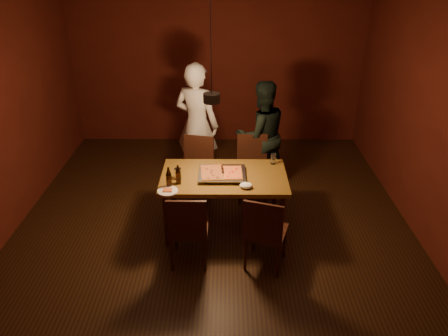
{
  "coord_description": "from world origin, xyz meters",
  "views": [
    {
      "loc": [
        0.16,
        -4.47,
        3.18
      ],
      "look_at": [
        0.13,
        0.13,
        0.85
      ],
      "focal_mm": 35.0,
      "sensor_mm": 36.0,
      "label": 1
    }
  ],
  "objects_px": {
    "chair_near_right": "(265,228)",
    "plate_slice": "(168,191)",
    "chair_near_left": "(188,225)",
    "pizza_tray": "(222,174)",
    "dining_table": "(224,181)",
    "beer_bottle_a": "(169,177)",
    "beer_bottle_b": "(178,175)",
    "chair_far_right": "(252,161)",
    "diner_white": "(197,125)",
    "chair_far_left": "(197,163)",
    "diner_dark": "(261,135)",
    "pendant_lamp": "(212,97)"
  },
  "relations": [
    {
      "from": "chair_far_right",
      "to": "beer_bottle_a",
      "type": "relative_size",
      "value": 1.98
    },
    {
      "from": "chair_far_right",
      "to": "chair_near_left",
      "type": "height_order",
      "value": "same"
    },
    {
      "from": "pizza_tray",
      "to": "beer_bottle_a",
      "type": "relative_size",
      "value": 2.25
    },
    {
      "from": "dining_table",
      "to": "chair_far_left",
      "type": "relative_size",
      "value": 2.99
    },
    {
      "from": "chair_far_left",
      "to": "dining_table",
      "type": "bearing_deg",
      "value": 128.41
    },
    {
      "from": "dining_table",
      "to": "beer_bottle_a",
      "type": "xyz_separation_m",
      "value": [
        -0.62,
        -0.28,
        0.2
      ]
    },
    {
      "from": "chair_near_left",
      "to": "dining_table",
      "type": "bearing_deg",
      "value": 62.63
    },
    {
      "from": "diner_white",
      "to": "diner_dark",
      "type": "relative_size",
      "value": 1.14
    },
    {
      "from": "beer_bottle_a",
      "to": "chair_near_right",
      "type": "bearing_deg",
      "value": -25.0
    },
    {
      "from": "chair_near_left",
      "to": "pizza_tray",
      "type": "height_order",
      "value": "chair_near_left"
    },
    {
      "from": "chair_near_left",
      "to": "pizza_tray",
      "type": "bearing_deg",
      "value": 63.33
    },
    {
      "from": "chair_far_left",
      "to": "pendant_lamp",
      "type": "bearing_deg",
      "value": 117.69
    },
    {
      "from": "diner_dark",
      "to": "beer_bottle_b",
      "type": "bearing_deg",
      "value": 33.79
    },
    {
      "from": "dining_table",
      "to": "diner_dark",
      "type": "xyz_separation_m",
      "value": [
        0.52,
        1.17,
        0.11
      ]
    },
    {
      "from": "beer_bottle_b",
      "to": "chair_far_right",
      "type": "bearing_deg",
      "value": 48.78
    },
    {
      "from": "diner_white",
      "to": "chair_far_right",
      "type": "bearing_deg",
      "value": 173.24
    },
    {
      "from": "pendant_lamp",
      "to": "dining_table",
      "type": "bearing_deg",
      "value": 44.91
    },
    {
      "from": "chair_far_right",
      "to": "beer_bottle_a",
      "type": "distance_m",
      "value": 1.54
    },
    {
      "from": "chair_near_right",
      "to": "diner_dark",
      "type": "bearing_deg",
      "value": 105.34
    },
    {
      "from": "pizza_tray",
      "to": "beer_bottle_a",
      "type": "bearing_deg",
      "value": -159.12
    },
    {
      "from": "chair_near_left",
      "to": "plate_slice",
      "type": "bearing_deg",
      "value": 126.66
    },
    {
      "from": "pizza_tray",
      "to": "beer_bottle_a",
      "type": "distance_m",
      "value": 0.66
    },
    {
      "from": "chair_near_left",
      "to": "diner_white",
      "type": "distance_m",
      "value": 2.05
    },
    {
      "from": "chair_near_left",
      "to": "plate_slice",
      "type": "height_order",
      "value": "chair_near_left"
    },
    {
      "from": "diner_white",
      "to": "pendant_lamp",
      "type": "relative_size",
      "value": 1.64
    },
    {
      "from": "chair_far_right",
      "to": "chair_near_right",
      "type": "xyz_separation_m",
      "value": [
        0.05,
        -1.61,
        0.0
      ]
    },
    {
      "from": "beer_bottle_b",
      "to": "pendant_lamp",
      "type": "distance_m",
      "value": 0.98
    },
    {
      "from": "chair_far_right",
      "to": "chair_far_left",
      "type": "bearing_deg",
      "value": 3.34
    },
    {
      "from": "chair_near_left",
      "to": "beer_bottle_b",
      "type": "xyz_separation_m",
      "value": [
        -0.14,
        0.52,
        0.33
      ]
    },
    {
      "from": "chair_far_left",
      "to": "pizza_tray",
      "type": "relative_size",
      "value": 0.91
    },
    {
      "from": "pizza_tray",
      "to": "pendant_lamp",
      "type": "height_order",
      "value": "pendant_lamp"
    },
    {
      "from": "dining_table",
      "to": "plate_slice",
      "type": "height_order",
      "value": "plate_slice"
    },
    {
      "from": "pizza_tray",
      "to": "chair_far_left",
      "type": "bearing_deg",
      "value": 111.08
    },
    {
      "from": "dining_table",
      "to": "beer_bottle_b",
      "type": "distance_m",
      "value": 0.59
    },
    {
      "from": "plate_slice",
      "to": "diner_dark",
      "type": "bearing_deg",
      "value": 53.72
    },
    {
      "from": "plate_slice",
      "to": "chair_near_left",
      "type": "bearing_deg",
      "value": -53.72
    },
    {
      "from": "dining_table",
      "to": "chair_far_right",
      "type": "xyz_separation_m",
      "value": [
        0.39,
        0.83,
        -0.14
      ]
    },
    {
      "from": "chair_near_right",
      "to": "plate_slice",
      "type": "relative_size",
      "value": 2.3
    },
    {
      "from": "dining_table",
      "to": "chair_near_left",
      "type": "relative_size",
      "value": 3.09
    },
    {
      "from": "dining_table",
      "to": "plate_slice",
      "type": "xyz_separation_m",
      "value": [
        -0.62,
        -0.39,
        0.08
      ]
    },
    {
      "from": "chair_far_right",
      "to": "chair_near_left",
      "type": "xyz_separation_m",
      "value": [
        -0.77,
        -1.56,
        0.0
      ]
    },
    {
      "from": "beer_bottle_a",
      "to": "pendant_lamp",
      "type": "relative_size",
      "value": 0.22
    },
    {
      "from": "dining_table",
      "to": "chair_near_right",
      "type": "height_order",
      "value": "chair_near_right"
    },
    {
      "from": "chair_far_right",
      "to": "chair_near_right",
      "type": "distance_m",
      "value": 1.61
    },
    {
      "from": "chair_near_left",
      "to": "diner_white",
      "type": "xyz_separation_m",
      "value": [
        -0.02,
        2.01,
        0.36
      ]
    },
    {
      "from": "dining_table",
      "to": "chair_near_right",
      "type": "bearing_deg",
      "value": -60.61
    },
    {
      "from": "chair_near_left",
      "to": "diner_white",
      "type": "bearing_deg",
      "value": 90.91
    },
    {
      "from": "chair_near_right",
      "to": "diner_dark",
      "type": "distance_m",
      "value": 1.96
    },
    {
      "from": "chair_far_right",
      "to": "diner_dark",
      "type": "distance_m",
      "value": 0.44
    },
    {
      "from": "pizza_tray",
      "to": "beer_bottle_a",
      "type": "xyz_separation_m",
      "value": [
        -0.6,
        -0.26,
        0.1
      ]
    }
  ]
}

